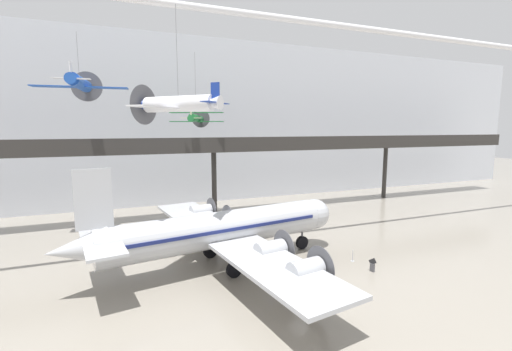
{
  "coord_description": "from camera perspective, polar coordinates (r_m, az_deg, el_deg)",
  "views": [
    {
      "loc": [
        -11.91,
        -19.87,
        12.04
      ],
      "look_at": [
        -0.12,
        10.07,
        7.54
      ],
      "focal_mm": 24.0,
      "sensor_mm": 36.0,
      "label": 1
    }
  ],
  "objects": [
    {
      "name": "hangar_back_wall",
      "position": [
        56.93,
        -9.53,
        8.85
      ],
      "size": [
        140.0,
        3.0,
        26.06
      ],
      "color": "silver",
      "rests_on": "ground"
    },
    {
      "name": "airliner_silver_main",
      "position": [
        29.77,
        -6.48,
        -9.08
      ],
      "size": [
        24.77,
        28.43,
        9.23
      ],
      "rotation": [
        0.0,
        0.0,
        0.16
      ],
      "color": "#B7BABF",
      "rests_on": "ground"
    },
    {
      "name": "mezzanine_walkway",
      "position": [
        46.96,
        -6.78,
        4.32
      ],
      "size": [
        110.0,
        3.2,
        10.78
      ],
      "color": "#2D2B28",
      "rests_on": "ground"
    },
    {
      "name": "ceiling_truss_beam",
      "position": [
        33.51,
        0.37,
        25.18
      ],
      "size": [
        120.0,
        0.6,
        0.6
      ],
      "color": "silver"
    },
    {
      "name": "ground_plane",
      "position": [
        26.11,
        8.9,
        -19.6
      ],
      "size": [
        260.0,
        260.0,
        0.0
      ],
      "primitive_type": "plane",
      "color": "gray"
    },
    {
      "name": "suspended_plane_blue_trainer",
      "position": [
        40.67,
        -27.32,
        13.5
      ],
      "size": [
        9.37,
        7.66,
        6.67
      ],
      "rotation": [
        0.0,
        0.0,
        1.46
      ],
      "color": "#1E4CAD"
    },
    {
      "name": "suspended_plane_white_twin",
      "position": [
        28.81,
        -12.79,
        11.51
      ],
      "size": [
        7.9,
        7.95,
        9.26
      ],
      "rotation": [
        0.0,
        0.0,
        2.38
      ],
      "color": "silver"
    },
    {
      "name": "stanchion_barrier",
      "position": [
        33.11,
        15.8,
        -13.06
      ],
      "size": [
        0.36,
        0.36,
        1.08
      ],
      "color": "#B2B5BA",
      "rests_on": "ground"
    },
    {
      "name": "info_sign_pedestal",
      "position": [
        31.37,
        18.82,
        -14.15
      ],
      "size": [
        0.26,
        0.76,
        1.24
      ],
      "rotation": [
        0.0,
        0.0,
        0.27
      ],
      "color": "#4C4C51",
      "rests_on": "ground"
    },
    {
      "name": "suspended_plane_green_biplane",
      "position": [
        45.68,
        -9.93,
        9.4
      ],
      "size": [
        6.78,
        5.96,
        9.45
      ],
      "rotation": [
        0.0,
        0.0,
        1.13
      ],
      "color": "#1E6B33"
    }
  ]
}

